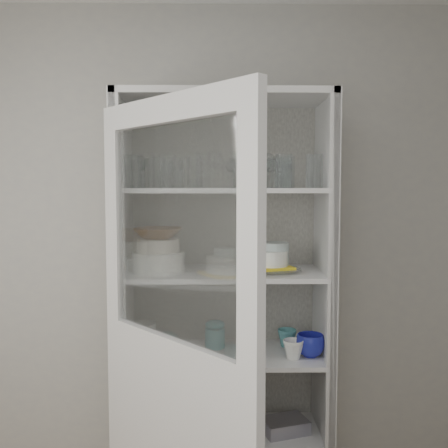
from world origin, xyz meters
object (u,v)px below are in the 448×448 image
at_px(goblet_0, 140,170).
at_px(goblet_1, 233,172).
at_px(glass_platter, 270,270).
at_px(mug_teal, 287,338).
at_px(measuring_cups, 152,352).
at_px(cream_bowl, 159,245).
at_px(white_canister, 144,337).
at_px(plate_stack_front, 159,262).
at_px(teal_jar, 215,336).
at_px(pantry_cabinet, 224,332).
at_px(terracotta_bowl, 158,233).
at_px(cream_dish, 216,426).
at_px(goblet_2, 271,172).
at_px(yellow_trivet, 270,267).
at_px(mug_blue, 310,345).
at_px(cupboard_door, 173,397).
at_px(tin_box, 285,426).
at_px(plate_stack_back, 142,262).
at_px(grey_bowl_stack, 275,257).
at_px(mug_white, 293,349).
at_px(goblet_3, 268,169).
at_px(white_ramekin, 270,258).

height_order(goblet_0, goblet_1, goblet_0).
bearing_deg(glass_platter, mug_teal, 46.48).
bearing_deg(goblet_0, measuring_cups, -63.18).
xyz_separation_m(cream_bowl, white_canister, (-0.08, 0.03, -0.46)).
bearing_deg(white_canister, glass_platter, -3.18).
distance_m(plate_stack_front, teal_jar, 0.48).
relative_size(pantry_cabinet, plate_stack_front, 8.56).
height_order(terracotta_bowl, mug_teal, terracotta_bowl).
xyz_separation_m(cream_bowl, cream_dish, (0.27, -0.00, -0.89)).
bearing_deg(glass_platter, goblet_2, 84.17).
bearing_deg(yellow_trivet, mug_blue, -12.23).
height_order(cupboard_door, tin_box, cupboard_door).
relative_size(plate_stack_back, tin_box, 0.92).
bearing_deg(grey_bowl_stack, glass_platter, -155.92).
bearing_deg(goblet_2, mug_white, -65.69).
bearing_deg(glass_platter, plate_stack_front, -179.92).
relative_size(pantry_cabinet, goblet_2, 13.12).
distance_m(yellow_trivet, white_canister, 0.71).
relative_size(glass_platter, mug_white, 3.08).
xyz_separation_m(plate_stack_back, mug_teal, (0.73, -0.02, -0.38)).
bearing_deg(grey_bowl_stack, mug_white, -48.82).
distance_m(cream_bowl, glass_platter, 0.55).
height_order(goblet_1, grey_bowl_stack, goblet_1).
height_order(goblet_2, goblet_3, goblet_3).
xyz_separation_m(pantry_cabinet, yellow_trivet, (0.22, -0.10, 0.34)).
bearing_deg(cream_dish, white_ramekin, 0.87).
bearing_deg(cream_bowl, goblet_3, 14.54).
height_order(plate_stack_back, yellow_trivet, plate_stack_back).
bearing_deg(mug_teal, cream_dish, -147.20).
xyz_separation_m(cupboard_door, cream_bowl, (-0.11, 0.53, 0.52)).
xyz_separation_m(glass_platter, mug_blue, (0.19, -0.04, -0.36)).
bearing_deg(goblet_3, mug_teal, -18.35).
distance_m(plate_stack_front, cream_bowl, 0.08).
distance_m(yellow_trivet, tin_box, 0.79).
bearing_deg(goblet_1, cream_dish, -123.95).
bearing_deg(mug_teal, goblet_3, 177.74).
relative_size(goblet_3, white_ramekin, 1.13).
bearing_deg(goblet_2, grey_bowl_stack, -83.45).
relative_size(cream_bowl, mug_blue, 1.49).
distance_m(mug_white, white_canister, 0.72).
height_order(mug_teal, tin_box, mug_teal).
distance_m(plate_stack_back, mug_blue, 0.92).
height_order(yellow_trivet, grey_bowl_stack, grey_bowl_stack).
bearing_deg(mug_white, plate_stack_front, -169.92).
bearing_deg(pantry_cabinet, white_canister, -171.08).
bearing_deg(yellow_trivet, grey_bowl_stack, 24.08).
bearing_deg(cream_bowl, yellow_trivet, 0.08).
bearing_deg(goblet_1, measuring_cups, -159.45).
distance_m(goblet_1, grey_bowl_stack, 0.47).
height_order(goblet_1, mug_blue, goblet_1).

